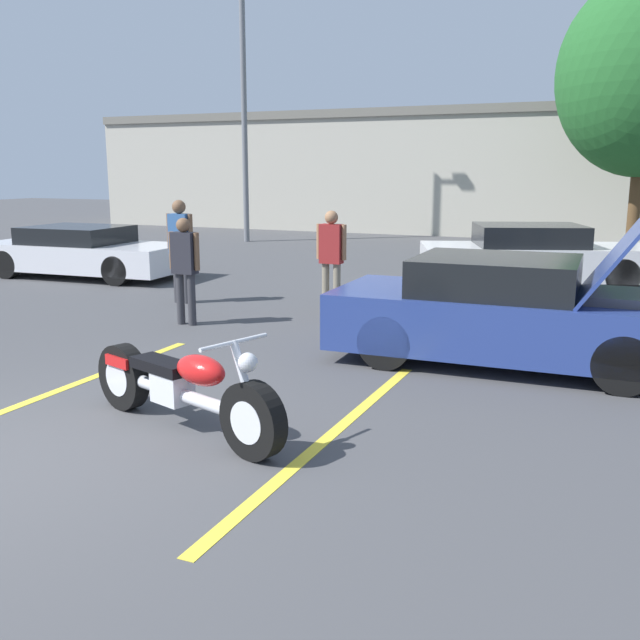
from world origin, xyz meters
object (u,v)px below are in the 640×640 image
(show_car_hood_open, at_px, (510,313))
(parked_car_left_row, at_px, (83,252))
(light_pole, at_px, (246,89))
(spectator_midground, at_px, (185,262))
(parked_car_mid_row, at_px, (535,257))
(spectator_near_motorcycle, at_px, (180,242))
(spectator_far_lot, at_px, (331,252))
(motorcycle, at_px, (182,389))

(show_car_hood_open, bearing_deg, parked_car_left_row, 158.38)
(light_pole, distance_m, spectator_midground, 13.10)
(parked_car_mid_row, bearing_deg, spectator_near_motorcycle, -161.15)
(light_pole, distance_m, spectator_far_lot, 12.38)
(motorcycle, xyz_separation_m, spectator_midground, (-2.52, 3.77, 0.55))
(show_car_hood_open, distance_m, spectator_near_motorcycle, 6.17)
(spectator_far_lot, bearing_deg, parked_car_left_row, 167.48)
(motorcycle, distance_m, spectator_far_lot, 5.67)
(show_car_hood_open, bearing_deg, light_pole, 129.42)
(show_car_hood_open, height_order, spectator_far_lot, show_car_hood_open)
(show_car_hood_open, height_order, spectator_near_motorcycle, show_car_hood_open)
(light_pole, xyz_separation_m, spectator_midground, (5.32, -11.35, -3.78))
(spectator_near_motorcycle, height_order, spectator_far_lot, spectator_near_motorcycle)
(spectator_far_lot, bearing_deg, spectator_midground, -131.79)
(parked_car_left_row, xyz_separation_m, spectator_midground, (4.85, -3.24, 0.42))
(parked_car_mid_row, distance_m, spectator_midground, 7.28)
(light_pole, distance_m, parked_car_left_row, 9.15)
(show_car_hood_open, relative_size, spectator_near_motorcycle, 2.35)
(spectator_midground, xyz_separation_m, spectator_far_lot, (1.61, 1.80, 0.03))
(spectator_far_lot, bearing_deg, light_pole, 125.95)
(parked_car_mid_row, relative_size, spectator_midground, 3.02)
(parked_car_left_row, xyz_separation_m, spectator_far_lot, (6.46, -1.43, 0.45))
(spectator_far_lot, bearing_deg, parked_car_mid_row, 56.32)
(parked_car_mid_row, bearing_deg, motorcycle, -120.74)
(parked_car_left_row, relative_size, parked_car_mid_row, 0.95)
(light_pole, height_order, parked_car_left_row, light_pole)
(show_car_hood_open, relative_size, parked_car_mid_row, 0.86)
(light_pole, bearing_deg, parked_car_mid_row, -29.70)
(light_pole, height_order, spectator_midground, light_pole)
(motorcycle, height_order, spectator_midground, spectator_midground)
(parked_car_left_row, height_order, spectator_near_motorcycle, spectator_near_motorcycle)
(parked_car_mid_row, bearing_deg, spectator_midground, -146.53)
(motorcycle, distance_m, spectator_midground, 4.56)
(show_car_hood_open, distance_m, spectator_midground, 4.82)
(show_car_hood_open, distance_m, parked_car_left_row, 10.28)
(spectator_near_motorcycle, bearing_deg, motorcycle, -55.47)
(show_car_hood_open, relative_size, spectator_far_lot, 2.54)
(light_pole, xyz_separation_m, spectator_near_motorcycle, (4.23, -9.88, -3.66))
(spectator_midground, bearing_deg, motorcycle, -56.26)
(motorcycle, height_order, show_car_hood_open, show_car_hood_open)
(spectator_near_motorcycle, height_order, spectator_midground, spectator_near_motorcycle)
(light_pole, height_order, motorcycle, light_pole)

